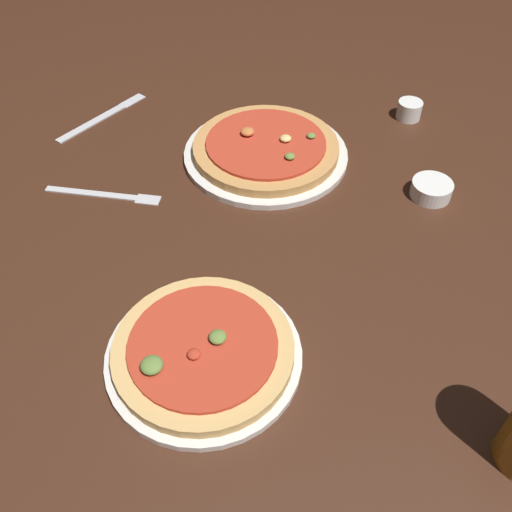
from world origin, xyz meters
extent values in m
cube|color=#3D2114|center=(0.00, 0.00, -0.01)|extent=(2.40, 2.40, 0.03)
cylinder|color=silver|center=(-0.08, -0.18, 0.01)|extent=(0.28, 0.28, 0.01)
cylinder|color=tan|center=(-0.08, -0.18, 0.02)|extent=(0.25, 0.25, 0.02)
cylinder|color=#B73823|center=(-0.08, -0.18, 0.03)|extent=(0.21, 0.21, 0.01)
ellipsoid|color=olive|center=(-0.06, -0.17, 0.04)|extent=(0.02, 0.02, 0.01)
ellipsoid|color=#B73823|center=(-0.09, -0.20, 0.04)|extent=(0.02, 0.02, 0.01)
ellipsoid|color=olive|center=(-0.14, -0.21, 0.04)|extent=(0.03, 0.03, 0.02)
cylinder|color=silver|center=(0.03, 0.29, 0.01)|extent=(0.33, 0.33, 0.01)
cylinder|color=tan|center=(0.03, 0.29, 0.02)|extent=(0.29, 0.29, 0.02)
cylinder|color=#B73823|center=(0.03, 0.29, 0.03)|extent=(0.24, 0.24, 0.01)
ellipsoid|color=olive|center=(0.12, 0.30, 0.04)|extent=(0.02, 0.02, 0.01)
ellipsoid|color=olive|center=(0.07, 0.24, 0.04)|extent=(0.02, 0.02, 0.01)
ellipsoid|color=#DBC67A|center=(0.07, 0.29, 0.04)|extent=(0.02, 0.02, 0.01)
ellipsoid|color=#C67038|center=(-0.01, 0.32, 0.04)|extent=(0.03, 0.03, 0.01)
cylinder|color=white|center=(0.33, 0.16, 0.02)|extent=(0.07, 0.07, 0.03)
cylinder|color=white|center=(0.34, 0.43, 0.02)|extent=(0.05, 0.05, 0.04)
cube|color=silver|center=(-0.30, 0.19, 0.00)|extent=(0.18, 0.05, 0.01)
cube|color=silver|center=(-0.19, 0.17, 0.00)|extent=(0.05, 0.03, 0.00)
cube|color=silver|center=(-0.34, 0.43, 0.00)|extent=(0.14, 0.16, 0.01)
cube|color=silver|center=(-0.26, 0.51, 0.00)|extent=(0.06, 0.06, 0.00)
camera|label=1|loc=(-0.02, -0.61, 0.66)|focal=38.68mm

